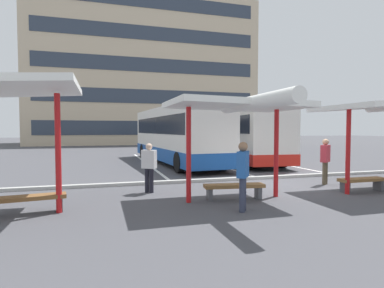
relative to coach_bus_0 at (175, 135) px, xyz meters
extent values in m
plane|color=#47474C|center=(2.08, -8.49, -1.72)|extent=(160.00, 160.00, 0.00)
cube|color=#C6B293|center=(2.08, 30.21, 8.70)|extent=(31.63, 13.97, 20.84)
cube|color=#2D3847|center=(2.08, 23.20, 0.57)|extent=(29.10, 0.08, 1.83)
cube|color=#2D3847|center=(2.08, 23.20, 4.74)|extent=(29.10, 0.08, 1.83)
cube|color=#2D3847|center=(2.08, 23.20, 8.90)|extent=(29.10, 0.08, 1.83)
cube|color=#2D3847|center=(2.08, 23.20, 13.07)|extent=(29.10, 0.08, 1.83)
cube|color=#2D3847|center=(2.08, 23.20, 17.24)|extent=(29.10, 0.08, 1.83)
cube|color=#C6B293|center=(9.99, 30.21, 20.51)|extent=(3.20, 3.20, 2.80)
cube|color=silver|center=(0.00, 0.00, 0.08)|extent=(3.28, 11.79, 3.06)
cube|color=#194C9E|center=(0.00, 0.00, -1.08)|extent=(3.32, 11.83, 0.73)
cube|color=black|center=(0.00, 0.00, 0.57)|extent=(3.24, 10.86, 0.98)
cube|color=black|center=(-0.42, 5.78, 0.45)|extent=(2.15, 0.24, 1.84)
cube|color=silver|center=(0.11, -1.45, 1.79)|extent=(1.62, 2.30, 0.36)
cylinder|color=black|center=(-1.42, 4.13, -1.22)|extent=(0.37, 1.02, 1.00)
cylinder|color=black|center=(0.81, 4.29, -1.22)|extent=(0.37, 1.02, 1.00)
cylinder|color=black|center=(-0.81, -4.29, -1.22)|extent=(0.37, 1.02, 1.00)
cylinder|color=black|center=(1.42, -4.13, -1.22)|extent=(0.37, 1.02, 1.00)
cube|color=silver|center=(4.20, 0.41, 0.09)|extent=(3.33, 11.75, 3.07)
cube|color=red|center=(4.20, 0.41, -1.16)|extent=(3.38, 11.79, 0.57)
cube|color=black|center=(4.20, 0.41, 0.59)|extent=(3.29, 10.83, 0.95)
cube|color=black|center=(4.66, 6.15, 0.45)|extent=(2.13, 0.25, 1.84)
cube|color=silver|center=(4.09, -1.04, 1.80)|extent=(1.62, 2.31, 0.36)
cylinder|color=black|center=(3.43, 4.68, -1.22)|extent=(0.38, 1.02, 1.00)
cylinder|color=black|center=(5.64, 4.50, -1.22)|extent=(0.38, 1.02, 1.00)
cylinder|color=black|center=(2.76, -3.69, -1.22)|extent=(0.38, 1.02, 1.00)
cylinder|color=black|center=(4.98, -3.86, -1.22)|extent=(0.38, 1.02, 1.00)
cube|color=white|center=(-1.71, 0.35, -1.72)|extent=(0.16, 14.00, 0.01)
cube|color=white|center=(2.08, 0.35, -1.72)|extent=(0.16, 14.00, 0.01)
cube|color=white|center=(5.88, 0.35, -1.72)|extent=(0.16, 14.00, 0.01)
cylinder|color=red|center=(-5.35, -10.33, -0.26)|extent=(0.14, 0.14, 2.93)
cube|color=brown|center=(-6.10, -10.29, -1.32)|extent=(1.85, 0.66, 0.10)
cube|color=#4C4C51|center=(-5.35, -10.18, -1.55)|extent=(0.16, 0.35, 0.35)
cylinder|color=red|center=(-1.99, -10.18, -0.38)|extent=(0.14, 0.14, 2.68)
cylinder|color=red|center=(0.78, -10.18, -0.38)|extent=(0.14, 0.14, 2.68)
cube|color=white|center=(-0.60, -10.18, 1.04)|extent=(3.77, 2.73, 0.23)
cylinder|color=white|center=(-0.60, -11.40, 1.01)|extent=(0.36, 3.77, 0.36)
cube|color=brown|center=(-0.60, -10.19, -1.32)|extent=(1.82, 0.64, 0.10)
cube|color=#4C4C51|center=(-1.34, -10.09, -1.55)|extent=(0.16, 0.35, 0.35)
cube|color=#4C4C51|center=(0.13, -10.28, -1.55)|extent=(0.16, 0.35, 0.35)
cylinder|color=red|center=(3.16, -10.49, -0.33)|extent=(0.14, 0.14, 2.79)
cube|color=brown|center=(3.91, -10.31, -1.32)|extent=(1.66, 0.43, 0.10)
cube|color=#4C4C51|center=(3.23, -10.31, -1.55)|extent=(0.12, 0.34, 0.35)
cube|color=#4C4C51|center=(4.59, -10.31, -1.55)|extent=(0.12, 0.34, 0.35)
cube|color=#ADADA8|center=(2.08, -7.03, -1.66)|extent=(44.00, 0.24, 0.12)
cylinder|color=#33384C|center=(-1.01, -11.57, -1.29)|extent=(0.14, 0.14, 0.86)
cylinder|color=#33384C|center=(-0.90, -11.43, -1.29)|extent=(0.14, 0.14, 0.86)
cube|color=#2659A5|center=(-0.95, -11.50, -0.54)|extent=(0.48, 0.53, 0.65)
sphere|color=#936B4C|center=(-0.95, -11.50, -0.10)|extent=(0.23, 0.23, 0.23)
cylinder|color=brown|center=(3.74, -8.78, -1.30)|extent=(0.14, 0.14, 0.84)
cylinder|color=brown|center=(3.60, -8.87, -1.30)|extent=(0.14, 0.14, 0.84)
cube|color=#BF333F|center=(3.67, -8.83, -0.56)|extent=(0.53, 0.46, 0.63)
sphere|color=tan|center=(3.67, -8.83, -0.13)|extent=(0.23, 0.23, 0.23)
cylinder|color=black|center=(-2.92, -8.46, -1.33)|extent=(0.14, 0.14, 0.79)
cylinder|color=black|center=(-2.79, -8.56, -1.33)|extent=(0.14, 0.14, 0.79)
cube|color=silver|center=(-2.85, -8.51, -0.63)|extent=(0.50, 0.45, 0.59)
sphere|color=beige|center=(-2.85, -8.51, -0.23)|extent=(0.21, 0.21, 0.21)
camera|label=1|loc=(-4.33, -18.58, 0.32)|focal=29.28mm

